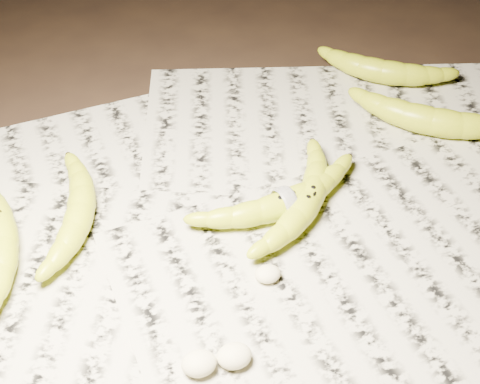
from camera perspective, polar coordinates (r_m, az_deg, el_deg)
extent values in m
plane|color=black|center=(0.79, -0.17, -3.72)|extent=(3.00, 3.00, 0.00)
cube|color=#B1AD98|center=(0.79, 0.29, -3.15)|extent=(0.90, 0.70, 0.01)
torus|color=white|center=(0.80, 3.88, -0.80)|extent=(0.02, 0.04, 0.04)
ellipsoid|color=beige|center=(0.67, -0.50, -13.63)|extent=(0.03, 0.03, 0.02)
ellipsoid|color=beige|center=(0.67, -3.53, -14.21)|extent=(0.04, 0.03, 0.02)
ellipsoid|color=beige|center=(0.74, 2.39, -6.80)|extent=(0.03, 0.02, 0.02)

